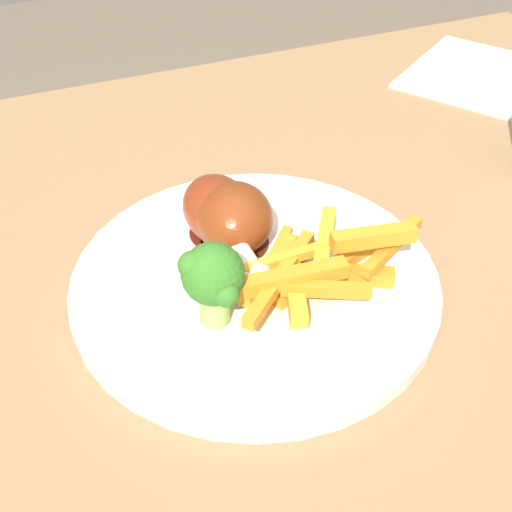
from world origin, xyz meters
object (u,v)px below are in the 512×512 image
Objects in this scene: dinner_plate at (256,283)px; chicken_drumstick_near at (234,222)px; broccoli_floret_front at (213,277)px; dining_table at (272,382)px; chicken_drumstick_far at (221,213)px; carrot_fries_pile at (313,267)px.

dinner_plate is 2.28× the size of chicken_drumstick_near.
broccoli_floret_front is (-0.04, -0.03, 0.04)m from dinner_plate.
dinner_plate is at bearing -173.00° from dining_table.
chicken_drumstick_far is at bearing 113.45° from dining_table.
broccoli_floret_front is at bearing -113.30° from chicken_drumstick_far.
broccoli_floret_front reaches higher than dining_table.
dining_table is at bearing -64.45° from chicken_drumstick_near.
broccoli_floret_front is 0.08m from chicken_drumstick_near.
chicken_drumstick_near is 0.94× the size of chicken_drumstick_far.
chicken_drumstick_far is (0.04, 0.08, -0.02)m from broccoli_floret_front.
broccoli_floret_front reaches higher than chicken_drumstick_far.
carrot_fries_pile is at bearing -60.30° from chicken_drumstick_near.
carrot_fries_pile is 1.40× the size of chicken_drumstick_near.
dining_table is at bearing 125.06° from carrot_fries_pile.
carrot_fries_pile is (0.02, -0.03, 0.15)m from dining_table.
dinner_plate is at bearing -87.70° from chicken_drumstick_near.
dining_table is 0.18m from broccoli_floret_front.
carrot_fries_pile is (0.08, 0.01, -0.02)m from broccoli_floret_front.
dinner_plate is 0.06m from chicken_drumstick_far.
chicken_drumstick_far is (-0.02, 0.05, 0.15)m from dining_table.
chicken_drumstick_near is 0.02m from chicken_drumstick_far.
chicken_drumstick_near is at bearing -71.62° from chicken_drumstick_far.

